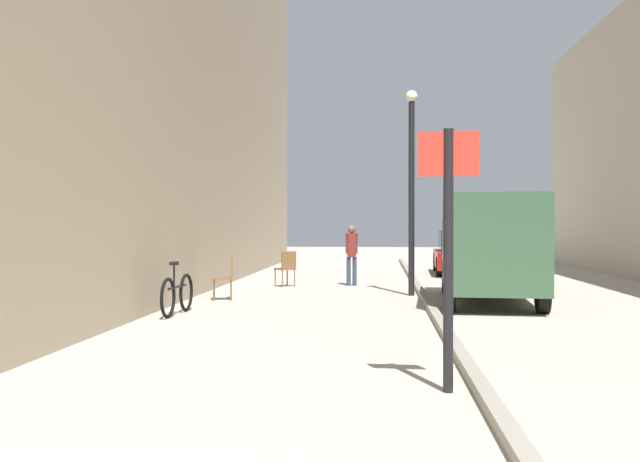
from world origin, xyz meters
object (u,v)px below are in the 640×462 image
Objects in this scene: parked_car at (463,253)px; lamp_post at (412,178)px; cafe_chair_by_doorway at (287,266)px; delivery_van at (489,245)px; bicycle_leaning at (177,294)px; pedestrian_main_foreground at (352,251)px; street_sign_post at (448,236)px; cafe_chair_near_window at (227,275)px.

lamp_post reaches higher than parked_car.
cafe_chair_by_doorway is at bearing -131.22° from parked_car.
bicycle_leaning is (-6.00, -2.56, -0.83)m from delivery_van.
bicycle_leaning is 6.31m from cafe_chair_by_doorway.
parked_car is (3.51, 5.00, -0.23)m from pedestrian_main_foreground.
street_sign_post is 7.47m from bicycle_leaning.
pedestrian_main_foreground is 0.31× the size of delivery_van.
bicycle_leaning is (-2.95, -6.66, -0.56)m from pedestrian_main_foreground.
cafe_chair_by_doorway is (-4.75, 3.62, -0.66)m from delivery_van.
parked_car is at bearing 44.97° from pedestrian_main_foreground.
pedestrian_main_foreground is 7.31m from bicycle_leaning.
delivery_van is at bearing -96.81° from street_sign_post.
delivery_van is 1.12× the size of lamp_post.
cafe_chair_near_window is at bearing -162.28° from lamp_post.
delivery_van is 1.25× the size of parked_car.
lamp_post reaches higher than delivery_van.
parked_car is 8.17m from lamp_post.
pedestrian_main_foreground is at bearing -22.77° from cafe_chair_by_doorway.
lamp_post is 4.80m from cafe_chair_near_window.
parked_car is 7.56m from cafe_chair_by_doorway.
lamp_post reaches higher than street_sign_post.
pedestrian_main_foreground is 0.92× the size of bicycle_leaning.
lamp_post is (1.49, -2.65, 1.78)m from pedestrian_main_foreground.
pedestrian_main_foreground is 6.11m from parked_car.
delivery_van is 5.67× the size of cafe_chair_by_doorway.
lamp_post is (-1.56, 1.45, 1.51)m from delivery_van.
cafe_chair_near_window is (-4.01, 8.66, -1.00)m from street_sign_post.
bicycle_leaning is at bearing -123.83° from pedestrian_main_foreground.
lamp_post is 6.42m from bicycle_leaning.
cafe_chair_near_window is at bearing -142.73° from cafe_chair_by_doorway.
cafe_chair_by_doorway is (1.24, 6.19, 0.17)m from bicycle_leaning.
parked_car reaches higher than cafe_chair_by_doorway.
parked_car is (0.46, 9.10, -0.50)m from delivery_van.
parked_car is 17.76m from street_sign_post.
parked_car is 4.54× the size of cafe_chair_by_doorway.
bicycle_leaning is at bearing -137.88° from lamp_post.
cafe_chair_by_doorway is (-3.12, 12.14, -1.00)m from street_sign_post.
bicycle_leaning is (-4.43, -4.01, -2.34)m from lamp_post.
cafe_chair_by_doorway is (-5.22, -5.48, -0.17)m from parked_car.
delivery_van reaches higher than cafe_chair_near_window.
parked_car is 1.64× the size of street_sign_post.
cafe_chair_near_window is at bearing 85.46° from bicycle_leaning.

